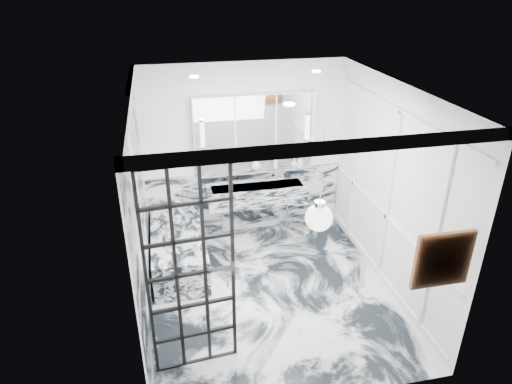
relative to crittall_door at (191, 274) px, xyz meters
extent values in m
plane|color=silver|center=(1.10, 1.01, -1.20)|extent=(3.60, 3.60, 0.00)
plane|color=white|center=(1.10, 1.01, 1.60)|extent=(3.60, 3.60, 0.00)
plane|color=white|center=(1.10, 2.81, 0.20)|extent=(3.60, 0.00, 3.60)
plane|color=white|center=(1.10, -0.79, 0.20)|extent=(3.60, 0.00, 3.60)
plane|color=white|center=(-0.50, 1.01, 0.20)|extent=(0.00, 3.60, 3.60)
plane|color=white|center=(2.70, 1.01, 0.20)|extent=(0.00, 3.60, 3.60)
cube|color=silver|center=(1.10, 2.79, -0.67)|extent=(3.18, 0.05, 1.05)
cube|color=silver|center=(-0.48, 1.01, 0.14)|extent=(0.02, 3.56, 2.68)
cube|color=white|center=(2.68, 1.01, 0.10)|extent=(0.03, 3.40, 2.30)
imported|color=#8C5919|center=(1.59, 2.72, 0.00)|extent=(0.11, 0.11, 0.22)
imported|color=#4C4C51|center=(1.99, 2.72, -0.02)|extent=(0.08, 0.08, 0.18)
imported|color=silver|center=(1.90, 2.72, -0.04)|extent=(0.14, 0.14, 0.15)
sphere|color=white|center=(1.27, 2.72, -0.03)|extent=(0.16, 0.16, 0.16)
cylinder|color=#8C5919|center=(1.64, 2.72, -0.06)|extent=(0.04, 0.04, 0.10)
cylinder|color=silver|center=(0.15, 1.29, -0.59)|extent=(0.08, 0.08, 0.12)
cube|color=gold|center=(2.30, -0.75, 0.34)|extent=(0.49, 0.05, 0.49)
sphere|color=white|center=(1.21, -0.33, 0.69)|extent=(0.26, 0.26, 0.26)
cube|color=silver|center=(1.25, 2.57, -0.47)|extent=(1.60, 0.45, 0.30)
cube|color=silver|center=(1.25, 2.73, -0.13)|extent=(1.90, 0.14, 0.04)
cube|color=white|center=(1.25, 2.79, 0.01)|extent=(1.90, 0.03, 0.23)
cube|color=white|center=(1.25, 2.74, 0.62)|extent=(1.90, 0.16, 1.00)
cylinder|color=white|center=(0.43, 2.64, 0.58)|extent=(0.07, 0.07, 0.40)
cylinder|color=white|center=(2.07, 2.64, 0.58)|extent=(0.07, 0.07, 0.40)
cube|color=silver|center=(-0.07, 1.91, -0.92)|extent=(0.75, 1.65, 0.55)
camera|label=1|loc=(-0.16, -3.84, 2.77)|focal=32.00mm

